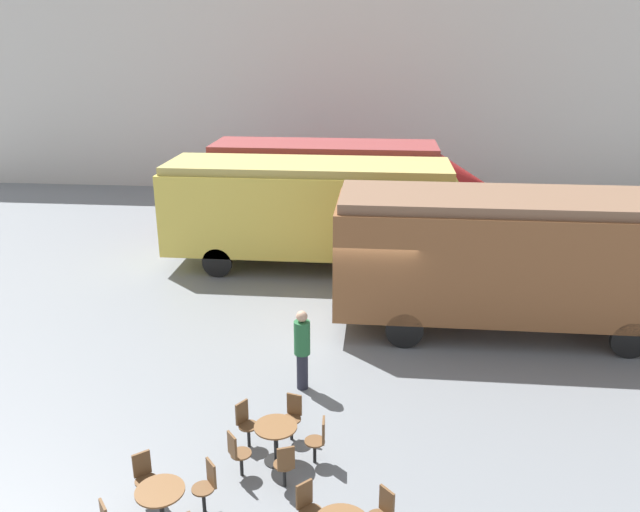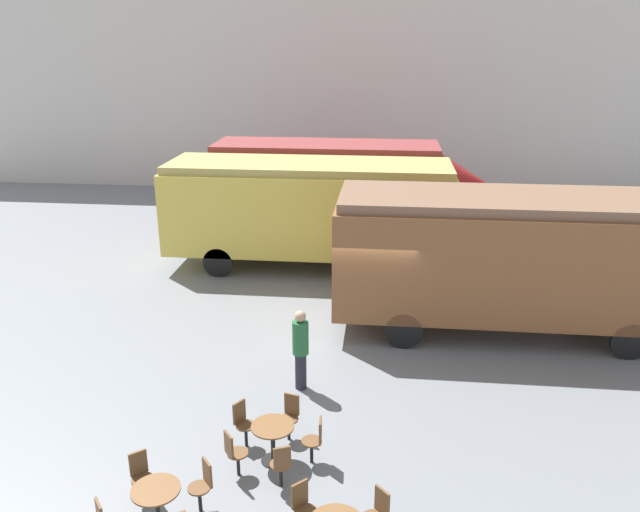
# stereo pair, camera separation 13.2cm
# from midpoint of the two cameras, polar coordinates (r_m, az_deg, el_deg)

# --- Properties ---
(ground_plane) EXTENTS (80.00, 80.00, 0.00)m
(ground_plane) POSITION_cam_midpoint_polar(r_m,az_deg,el_deg) (16.08, 3.67, -6.71)
(ground_plane) COLOR gray
(backdrop_wall) EXTENTS (44.00, 0.15, 9.00)m
(backdrop_wall) POSITION_cam_midpoint_polar(r_m,az_deg,el_deg) (29.92, 4.99, 14.37)
(backdrop_wall) COLOR silver
(backdrop_wall) RESTS_ON ground_plane
(streamlined_locomotive) EXTENTS (10.21, 2.81, 3.41)m
(streamlined_locomotive) POSITION_cam_midpoint_polar(r_m,az_deg,el_deg) (23.32, 1.99, 6.91)
(streamlined_locomotive) COLOR maroon
(streamlined_locomotive) RESTS_ON ground_plane
(passenger_coach_vintage) EXTENTS (8.98, 2.88, 3.39)m
(passenger_coach_vintage) POSITION_cam_midpoint_polar(r_m,az_deg,el_deg) (19.90, -1.26, 4.56)
(passenger_coach_vintage) COLOR #E0C64C
(passenger_coach_vintage) RESTS_ON ground_plane
(passenger_coach_wooden) EXTENTS (8.63, 2.88, 3.48)m
(passenger_coach_wooden) POSITION_cam_midpoint_polar(r_m,az_deg,el_deg) (16.09, 16.84, 0.25)
(passenger_coach_wooden) COLOR brown
(passenger_coach_wooden) RESTS_ON ground_plane
(cafe_table_near) EXTENTS (0.74, 0.74, 0.72)m
(cafe_table_near) POSITION_cam_midpoint_polar(r_m,az_deg,el_deg) (10.26, -14.72, -20.79)
(cafe_table_near) COLOR black
(cafe_table_near) RESTS_ON ground_plane
(cafe_table_mid) EXTENTS (0.75, 0.75, 0.73)m
(cafe_table_mid) POSITION_cam_midpoint_polar(r_m,az_deg,el_deg) (11.27, -4.41, -16.00)
(cafe_table_mid) COLOR black
(cafe_table_mid) RESTS_ON ground_plane
(cafe_chair_1) EXTENTS (0.41, 0.40, 0.87)m
(cafe_chair_1) POSITION_cam_midpoint_polar(r_m,az_deg,el_deg) (10.47, -10.67, -19.73)
(cafe_chair_1) COLOR black
(cafe_chair_1) RESTS_ON ground_plane
(cafe_chair_2) EXTENTS (0.40, 0.41, 0.87)m
(cafe_chair_2) POSITION_cam_midpoint_polar(r_m,az_deg,el_deg) (10.84, -16.12, -18.64)
(cafe_chair_2) COLOR black
(cafe_chair_2) RESTS_ON ground_plane
(cafe_chair_4) EXTENTS (0.36, 0.38, 0.87)m
(cafe_chair_4) POSITION_cam_midpoint_polar(r_m,az_deg,el_deg) (11.85, -2.83, -14.20)
(cafe_chair_4) COLOR black
(cafe_chair_4) RESTS_ON ground_plane
(cafe_chair_5) EXTENTS (0.40, 0.40, 0.87)m
(cafe_chair_5) POSITION_cam_midpoint_polar(r_m,az_deg,el_deg) (11.73, -7.17, -14.74)
(cafe_chair_5) COLOR black
(cafe_chair_5) RESTS_ON ground_plane
(cafe_chair_6) EXTENTS (0.41, 0.40, 0.87)m
(cafe_chair_6) POSITION_cam_midpoint_polar(r_m,az_deg,el_deg) (11.02, -7.96, -17.28)
(cafe_chair_6) COLOR black
(cafe_chair_6) RESTS_ON ground_plane
(cafe_chair_7) EXTENTS (0.38, 0.39, 0.87)m
(cafe_chair_7) POSITION_cam_midpoint_polar(r_m,az_deg,el_deg) (10.70, -3.59, -18.40)
(cafe_chair_7) COLOR black
(cafe_chair_7) RESTS_ON ground_plane
(cafe_chair_8) EXTENTS (0.36, 0.36, 0.87)m
(cafe_chair_8) POSITION_cam_midpoint_polar(r_m,az_deg,el_deg) (11.23, -0.45, -16.29)
(cafe_chair_8) COLOR black
(cafe_chair_8) RESTS_ON ground_plane
(cafe_chair_9) EXTENTS (0.40, 0.40, 0.87)m
(cafe_chair_9) POSITION_cam_midpoint_polar(r_m,az_deg,el_deg) (9.93, -1.56, -21.84)
(cafe_chair_9) COLOR black
(cafe_chair_9) RESTS_ON ground_plane
(cafe_chair_12) EXTENTS (0.40, 0.40, 0.87)m
(cafe_chair_12) POSITION_cam_midpoint_polar(r_m,az_deg,el_deg) (9.87, 5.32, -22.27)
(cafe_chair_12) COLOR black
(cafe_chair_12) RESTS_ON ground_plane
(visitor_person) EXTENTS (0.34, 0.34, 1.79)m
(visitor_person) POSITION_cam_midpoint_polar(r_m,az_deg,el_deg) (13.10, -1.94, -8.29)
(visitor_person) COLOR #262633
(visitor_person) RESTS_ON ground_plane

